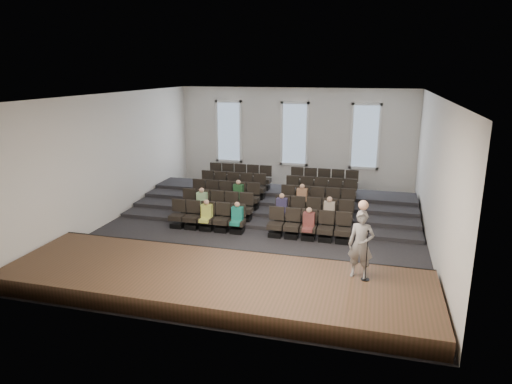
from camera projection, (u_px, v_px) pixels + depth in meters
The scene contains 14 objects.
ground at pixel (260, 229), 17.31m from camera, with size 14.00×14.00×0.00m, color black.
ceiling at pixel (260, 95), 16.00m from camera, with size 12.00×14.00×0.02m, color white.
wall_back at pixel (295, 138), 23.20m from camera, with size 12.00×0.04×5.00m, color silver.
wall_front at pixel (182, 227), 10.11m from camera, with size 12.00×0.04×5.00m, color silver.
wall_left at pixel (114, 157), 18.15m from camera, with size 0.04×14.00×5.00m, color silver.
wall_right at pixel (435, 174), 15.16m from camera, with size 0.04×14.00×5.00m, color silver.
stage at pixel (214, 282), 12.49m from camera, with size 11.80×3.60×0.50m, color #492E1F.
stage_lip at pixel (233, 257), 14.14m from camera, with size 11.80×0.06×0.52m, color black.
risers at pixel (278, 202), 20.21m from camera, with size 11.80×4.80×0.60m.
seating_rows at pixel (270, 201), 18.57m from camera, with size 6.80×4.70×1.67m.
windows at pixel (294, 134), 23.09m from camera, with size 8.44×0.10×3.24m.
audience at pixel (262, 206), 17.40m from camera, with size 5.45×2.64×1.10m.
speaker at pixel (361, 245), 11.98m from camera, with size 0.67×0.44×1.84m, color slate.
mic_stand at pixel (366, 265), 11.94m from camera, with size 0.23×0.23×1.39m.
Camera 1 is at (4.06, -15.83, 5.88)m, focal length 32.00 mm.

